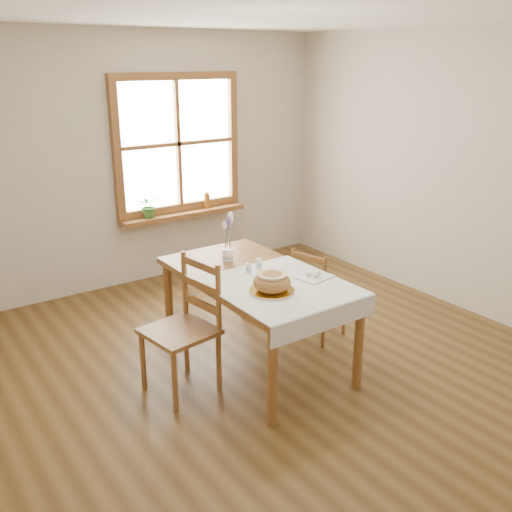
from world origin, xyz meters
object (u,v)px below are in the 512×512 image
(chair_left, at_px, (179,329))
(chair_right, at_px, (319,292))
(dining_table, at_px, (256,285))
(bread_plate, at_px, (272,291))
(flower_vase, at_px, (228,256))

(chair_left, bearing_deg, chair_right, 85.09)
(dining_table, bearing_deg, bread_plate, -108.22)
(chair_right, bearing_deg, bread_plate, 102.85)
(chair_right, height_order, bread_plate, chair_right)
(flower_vase, bearing_deg, dining_table, -86.82)
(dining_table, xyz_separation_m, flower_vase, (-0.02, 0.37, 0.13))
(dining_table, xyz_separation_m, bread_plate, (-0.12, -0.37, 0.10))
(dining_table, xyz_separation_m, chair_left, (-0.68, -0.02, -0.18))
(chair_right, relative_size, bread_plate, 2.63)
(chair_right, bearing_deg, dining_table, 80.77)
(bread_plate, xyz_separation_m, flower_vase, (0.10, 0.74, 0.03))
(dining_table, height_order, chair_right, chair_right)
(chair_left, distance_m, flower_vase, 0.83)
(chair_left, xyz_separation_m, chair_right, (1.40, 0.09, -0.08))
(chair_left, bearing_deg, dining_table, 83.28)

